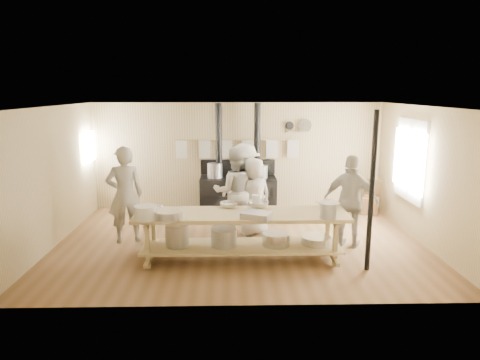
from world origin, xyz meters
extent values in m
plane|color=brown|center=(0.00, 0.00, 0.00)|extent=(7.00, 7.00, 0.00)
plane|color=tan|center=(0.00, 2.50, 1.30)|extent=(7.00, 0.00, 7.00)
plane|color=tan|center=(0.00, -2.50, 1.30)|extent=(7.00, 0.00, 7.00)
plane|color=tan|center=(-3.50, 0.00, 1.30)|extent=(0.00, 5.00, 5.00)
plane|color=tan|center=(3.50, 0.00, 1.30)|extent=(0.00, 5.00, 5.00)
plane|color=beige|center=(0.00, 0.00, 2.60)|extent=(7.00, 7.00, 0.00)
cube|color=beige|center=(3.47, 0.60, 1.50)|extent=(0.06, 1.35, 1.65)
plane|color=white|center=(3.43, 0.60, 1.50)|extent=(0.00, 1.50, 1.50)
cube|color=beige|center=(3.42, 0.60, 1.50)|extent=(0.02, 0.03, 1.50)
plane|color=white|center=(-3.45, 2.00, 1.60)|extent=(0.00, 0.90, 0.90)
cube|color=black|center=(0.00, 2.10, 0.42)|extent=(1.80, 0.70, 0.85)
cube|color=black|center=(0.00, 2.10, 0.05)|extent=(1.90, 0.75, 0.10)
cube|color=black|center=(0.00, 2.40, 1.05)|extent=(1.80, 0.12, 0.35)
cylinder|color=black|center=(-0.45, 2.15, 1.73)|extent=(0.15, 0.15, 1.75)
cylinder|color=black|center=(0.45, 2.15, 1.73)|extent=(0.15, 0.15, 1.75)
cylinder|color=#B2B2B7|center=(-0.55, 2.10, 1.02)|extent=(0.36, 0.36, 0.34)
cylinder|color=gray|center=(0.55, 2.05, 1.00)|extent=(0.30, 0.30, 0.30)
cylinder|color=tan|center=(0.00, 2.40, 1.72)|extent=(3.00, 0.04, 0.04)
cube|color=silver|center=(-1.35, 2.40, 1.50)|extent=(0.28, 0.01, 0.46)
cube|color=silver|center=(-0.81, 2.40, 1.50)|extent=(0.28, 0.01, 0.46)
cube|color=silver|center=(-0.27, 2.40, 1.50)|extent=(0.28, 0.01, 0.46)
cube|color=silver|center=(0.27, 2.40, 1.50)|extent=(0.28, 0.01, 0.46)
cube|color=silver|center=(0.81, 2.40, 1.50)|extent=(0.28, 0.01, 0.46)
cube|color=silver|center=(1.35, 2.40, 1.50)|extent=(0.28, 0.01, 0.46)
cube|color=tan|center=(1.40, 2.42, 1.90)|extent=(0.50, 0.14, 0.03)
cylinder|color=black|center=(1.25, 2.44, 2.05)|extent=(0.20, 0.04, 0.20)
cylinder|color=silver|center=(1.62, 2.44, 2.05)|extent=(0.32, 0.03, 0.32)
cube|color=tan|center=(0.00, -0.90, 0.82)|extent=(3.60, 0.90, 0.06)
cube|color=tan|center=(0.00, -0.90, 0.25)|extent=(3.40, 0.80, 0.04)
cube|color=tan|center=(0.00, -0.90, 0.20)|extent=(3.30, 0.06, 0.06)
cube|color=tan|center=(-1.55, -1.20, 0.42)|extent=(0.07, 0.07, 0.85)
cube|color=tan|center=(-1.55, -0.60, 0.42)|extent=(0.07, 0.07, 0.85)
cube|color=tan|center=(1.55, -1.20, 0.42)|extent=(0.07, 0.07, 0.85)
cube|color=tan|center=(1.55, -0.60, 0.42)|extent=(0.07, 0.07, 0.85)
cylinder|color=#B2B2B7|center=(-1.10, -0.90, 0.46)|extent=(0.40, 0.40, 0.38)
cylinder|color=gray|center=(-0.30, -0.90, 0.42)|extent=(0.44, 0.44, 0.30)
cylinder|color=silver|center=(0.60, -0.90, 0.38)|extent=(0.48, 0.48, 0.22)
cylinder|color=silver|center=(1.30, -0.90, 0.34)|extent=(0.52, 0.52, 0.14)
cylinder|color=black|center=(2.05, -1.35, 1.30)|extent=(0.08, 0.08, 2.60)
imported|color=#BBB4A5|center=(-2.20, 0.09, 0.93)|extent=(0.79, 0.64, 1.87)
imported|color=#BBB4A5|center=(-0.09, 0.47, 0.90)|extent=(0.93, 0.76, 1.79)
imported|color=#BBB4A5|center=(0.28, 0.46, 0.79)|extent=(0.91, 0.77, 1.58)
imported|color=#BBB4A5|center=(2.05, -0.27, 0.87)|extent=(1.10, 0.83, 1.74)
imported|color=#BBB4A5|center=(0.11, 1.06, 0.89)|extent=(1.30, 1.26, 1.78)
cube|color=brown|center=(3.15, 1.87, 0.20)|extent=(0.50, 0.50, 0.40)
cube|color=brown|center=(3.22, 2.03, 0.58)|extent=(0.36, 0.18, 0.45)
imported|color=white|center=(-1.55, -0.88, 0.90)|extent=(0.47, 0.47, 0.11)
imported|color=silver|center=(-0.22, -0.57, 0.90)|extent=(0.44, 0.44, 0.10)
imported|color=white|center=(1.55, -0.57, 0.90)|extent=(0.44, 0.44, 0.09)
imported|color=silver|center=(0.31, -0.57, 0.90)|extent=(0.44, 0.44, 0.11)
cube|color=#B2B2B7|center=(0.24, -1.23, 0.90)|extent=(0.55, 0.47, 0.10)
cylinder|color=silver|center=(-1.19, -1.23, 0.92)|extent=(0.55, 0.55, 0.14)
cylinder|color=gray|center=(1.40, -1.23, 0.98)|extent=(0.34, 0.34, 0.25)
cylinder|color=white|center=(-1.55, -1.23, 0.96)|extent=(0.38, 0.38, 0.22)
cylinder|color=white|center=(0.26, -0.62, 0.97)|extent=(0.17, 0.17, 0.24)
camera|label=1|loc=(-0.18, -7.87, 2.89)|focal=32.00mm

